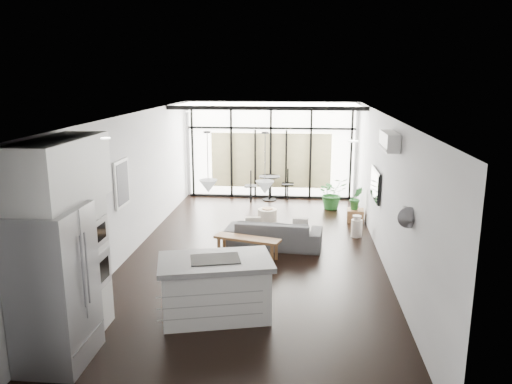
% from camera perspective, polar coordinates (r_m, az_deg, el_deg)
% --- Properties ---
extents(floor, '(5.00, 10.00, 0.00)m').
position_cam_1_polar(floor, '(10.09, -0.16, -7.32)').
color(floor, black).
rests_on(floor, ground).
extents(ceiling, '(5.00, 10.00, 0.00)m').
position_cam_1_polar(ceiling, '(9.47, -0.17, 8.74)').
color(ceiling, white).
rests_on(ceiling, ground).
extents(wall_left, '(0.02, 10.00, 2.80)m').
position_cam_1_polar(wall_left, '(10.22, -14.25, 0.73)').
color(wall_left, silver).
rests_on(wall_left, ground).
extents(wall_right, '(0.02, 10.00, 2.80)m').
position_cam_1_polar(wall_right, '(9.77, 14.59, 0.14)').
color(wall_right, silver).
rests_on(wall_right, ground).
extents(wall_back, '(5.00, 0.02, 2.80)m').
position_cam_1_polar(wall_back, '(14.59, 1.72, 4.81)').
color(wall_back, silver).
rests_on(wall_back, ground).
extents(wall_front, '(5.00, 0.02, 2.80)m').
position_cam_1_polar(wall_front, '(4.98, -5.81, -12.40)').
color(wall_front, silver).
rests_on(wall_front, ground).
extents(glazing, '(5.00, 0.20, 2.80)m').
position_cam_1_polar(glazing, '(14.47, 1.69, 4.74)').
color(glazing, black).
rests_on(glazing, ground).
extents(skylight, '(4.70, 1.90, 0.06)m').
position_cam_1_polar(skylight, '(13.45, 1.49, 9.96)').
color(skylight, white).
rests_on(skylight, ceiling).
extents(neighbour_building, '(3.50, 0.02, 1.60)m').
position_cam_1_polar(neighbour_building, '(14.58, 1.70, 3.62)').
color(neighbour_building, '#F4E1A0').
rests_on(neighbour_building, ground).
extents(island, '(1.85, 1.36, 0.91)m').
position_cam_1_polar(island, '(7.58, -4.62, -10.89)').
color(island, silver).
rests_on(island, floor).
extents(cooktop, '(0.81, 0.64, 0.01)m').
position_cam_1_polar(cooktop, '(7.40, -4.69, -7.64)').
color(cooktop, black).
rests_on(cooktop, island).
extents(fridge, '(0.77, 0.97, 2.00)m').
position_cam_1_polar(fridge, '(6.73, -22.06, -10.04)').
color(fridge, gray).
rests_on(fridge, floor).
extents(appliance_column, '(0.66, 0.69, 2.54)m').
position_cam_1_polar(appliance_column, '(7.32, -19.84, -5.67)').
color(appliance_column, silver).
rests_on(appliance_column, floor).
extents(upper_cabinets, '(0.62, 1.75, 0.86)m').
position_cam_1_polar(upper_cabinets, '(6.74, -21.47, 2.08)').
color(upper_cabinets, silver).
rests_on(upper_cabinets, wall_left).
extents(pendant_left, '(0.26, 0.26, 0.18)m').
position_cam_1_polar(pendant_left, '(7.04, -5.48, 0.66)').
color(pendant_left, white).
rests_on(pendant_left, ceiling).
extents(pendant_right, '(0.26, 0.26, 0.18)m').
position_cam_1_polar(pendant_right, '(6.94, 1.03, 0.53)').
color(pendant_right, white).
rests_on(pendant_right, ceiling).
extents(sofa, '(2.04, 0.76, 0.78)m').
position_cam_1_polar(sofa, '(10.50, 2.07, -4.24)').
color(sofa, '#48484A').
rests_on(sofa, floor).
extents(console_bench, '(1.36, 0.69, 0.43)m').
position_cam_1_polar(console_bench, '(9.92, -1.00, -6.38)').
color(console_bench, brown).
rests_on(console_bench, floor).
extents(pouf, '(0.60, 0.60, 0.37)m').
position_cam_1_polar(pouf, '(12.12, 1.30, -2.82)').
color(pouf, beige).
rests_on(pouf, floor).
extents(crate, '(0.43, 0.43, 0.30)m').
position_cam_1_polar(crate, '(12.58, 11.28, -2.64)').
color(crate, brown).
rests_on(crate, floor).
extents(plant_tall, '(1.06, 1.10, 0.68)m').
position_cam_1_polar(plant_tall, '(13.60, 8.70, -0.52)').
color(plant_tall, '#246427').
rests_on(plant_tall, floor).
extents(plant_crate, '(0.41, 0.62, 0.26)m').
position_cam_1_polar(plant_crate, '(12.51, 11.33, -1.41)').
color(plant_crate, '#246427').
rests_on(plant_crate, crate).
extents(milk_can, '(0.26, 0.26, 0.49)m').
position_cam_1_polar(milk_can, '(11.40, 11.44, -3.84)').
color(milk_can, beige).
rests_on(milk_can, floor).
extents(bistro_set, '(1.42, 0.93, 0.63)m').
position_cam_1_polar(bistro_set, '(14.37, 1.54, 0.29)').
color(bistro_set, black).
rests_on(bistro_set, floor).
extents(tv, '(0.05, 1.10, 0.65)m').
position_cam_1_polar(tv, '(10.75, 13.53, 0.83)').
color(tv, black).
rests_on(tv, wall_right).
extents(ac_unit, '(0.22, 0.90, 0.30)m').
position_cam_1_polar(ac_unit, '(8.79, 15.02, 5.64)').
color(ac_unit, white).
rests_on(ac_unit, wall_right).
extents(framed_art, '(0.04, 0.70, 0.90)m').
position_cam_1_polar(framed_art, '(9.72, -15.10, 0.95)').
color(framed_art, black).
rests_on(framed_art, wall_left).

